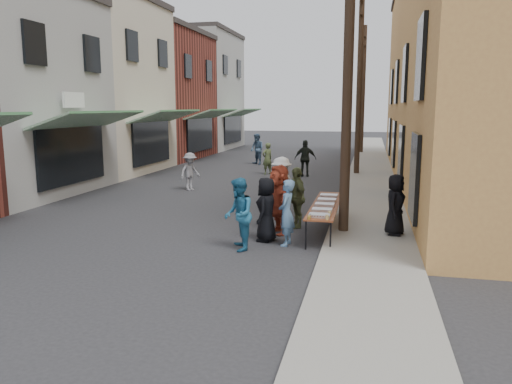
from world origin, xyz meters
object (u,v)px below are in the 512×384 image
at_px(utility_pole_far, 363,91).
at_px(serving_table, 326,206).
at_px(catering_tray_sausage, 319,216).
at_px(server, 395,205).
at_px(guest_front_c, 239,214).
at_px(utility_pole_near, 348,60).
at_px(utility_pole_mid, 359,83).
at_px(guest_front_a, 266,209).

distance_m(utility_pole_far, serving_table, 24.11).
relative_size(catering_tray_sausage, server, 0.32).
xyz_separation_m(guest_front_c, server, (3.63, 1.93, 0.02)).
bearing_deg(server, utility_pole_near, 97.86).
xyz_separation_m(utility_pole_mid, guest_front_a, (-1.86, -13.14, -3.69)).
bearing_deg(guest_front_a, catering_tray_sausage, 81.98).
bearing_deg(utility_pole_mid, catering_tray_sausage, -92.13).
bearing_deg(server, serving_table, 93.78).
xyz_separation_m(serving_table, guest_front_a, (-1.36, -1.33, 0.10)).
bearing_deg(utility_pole_mid, serving_table, -92.42).
distance_m(utility_pole_near, server, 3.84).
bearing_deg(guest_front_a, guest_front_c, -21.28).
xyz_separation_m(serving_table, catering_tray_sausage, (-0.00, -1.65, 0.08)).
height_order(utility_pole_mid, guest_front_a, utility_pole_mid).
xyz_separation_m(utility_pole_mid, catering_tray_sausage, (-0.50, -13.46, -3.71)).
xyz_separation_m(serving_table, guest_front_c, (-1.83, -2.27, 0.15)).
height_order(serving_table, catering_tray_sausage, catering_tray_sausage).
relative_size(utility_pole_near, serving_table, 2.25).
xyz_separation_m(utility_pole_near, server, (1.30, -0.16, -3.62)).
bearing_deg(guest_front_c, utility_pole_mid, 152.29).
relative_size(utility_pole_near, utility_pole_far, 1.00).
height_order(utility_pole_near, catering_tray_sausage, utility_pole_near).
height_order(utility_pole_far, guest_front_a, utility_pole_far).
xyz_separation_m(serving_table, server, (1.80, -0.35, 0.17)).
relative_size(utility_pole_far, guest_front_c, 5.22).
bearing_deg(utility_pole_near, guest_front_a, -148.54).
height_order(utility_pole_far, guest_front_c, utility_pole_far).
relative_size(utility_pole_near, catering_tray_sausage, 18.00).
xyz_separation_m(guest_front_a, guest_front_c, (-0.47, -0.94, 0.05)).
distance_m(utility_pole_mid, guest_front_c, 14.73).
height_order(utility_pole_near, guest_front_c, utility_pole_near).
bearing_deg(serving_table, guest_front_a, -135.67).
distance_m(utility_pole_far, guest_front_c, 26.44).
height_order(utility_pole_mid, serving_table, utility_pole_mid).
xyz_separation_m(catering_tray_sausage, guest_front_c, (-1.83, -0.62, 0.07)).
distance_m(utility_pole_near, guest_front_a, 4.29).
bearing_deg(serving_table, utility_pole_far, 88.80).
bearing_deg(catering_tray_sausage, utility_pole_near, 71.08).
relative_size(utility_pole_near, server, 5.73).
xyz_separation_m(utility_pole_near, utility_pole_mid, (0.00, 12.00, 0.00)).
relative_size(utility_pole_far, guest_front_a, 5.56).
relative_size(utility_pole_near, utility_pole_mid, 1.00).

